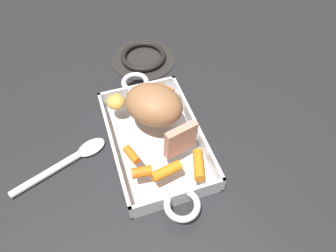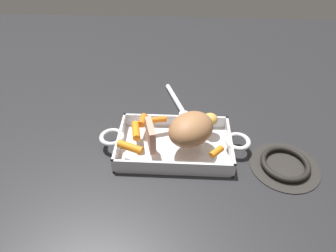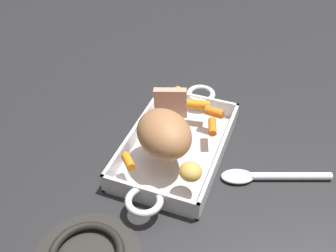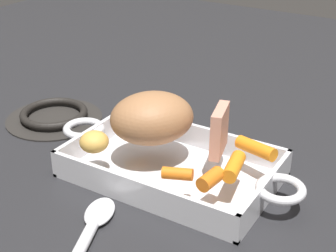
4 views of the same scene
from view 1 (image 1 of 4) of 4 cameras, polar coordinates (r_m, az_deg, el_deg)
ground_plane at (r=0.76m, az=-2.23°, el=-3.22°), size 2.23×2.23×0.00m
roasting_dish at (r=0.75m, az=-2.26°, el=-2.57°), size 0.44×0.21×0.05m
pork_roast at (r=0.72m, az=-2.57°, el=3.86°), size 0.17×0.17×0.08m
roast_slice_outer at (r=0.67m, az=2.28°, el=-2.47°), size 0.04×0.08×0.08m
baby_carrot_southeast at (r=0.68m, az=-6.52°, el=-5.13°), size 0.05×0.03×0.02m
baby_carrot_center_left at (r=0.66m, az=-0.26°, el=-8.08°), size 0.03×0.07×0.02m
baby_carrot_short at (r=0.67m, az=5.53°, el=-6.92°), size 0.08×0.04×0.03m
baby_carrot_northeast at (r=0.66m, az=-4.69°, el=-8.20°), size 0.03×0.04×0.02m
baby_carrot_northwest at (r=0.80m, az=-0.42°, el=6.61°), size 0.04×0.04×0.02m
potato_golden_large at (r=0.77m, az=-9.29°, el=4.33°), size 0.06×0.06×0.03m
stove_burner_rear at (r=0.97m, az=-4.43°, el=12.19°), size 0.19×0.19×0.02m
serving_spoon at (r=0.76m, az=-17.32°, el=-5.91°), size 0.11×0.23×0.02m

